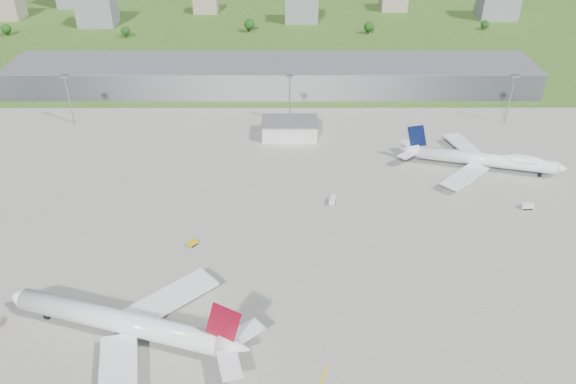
{
  "coord_description": "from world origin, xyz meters",
  "views": [
    {
      "loc": [
        8.96,
        -147.06,
        121.2
      ],
      "look_at": [
        9.1,
        33.99,
        9.0
      ],
      "focal_mm": 35.0,
      "sensor_mm": 36.0,
      "label": 1
    }
  ],
  "objects_px": {
    "airliner_blue_quad": "(485,160)",
    "tug_yellow": "(192,244)",
    "airliner_red_twin": "(127,324)",
    "van_white_far": "(527,206)",
    "van_white_near": "(333,200)"
  },
  "relations": [
    {
      "from": "airliner_blue_quad",
      "to": "tug_yellow",
      "type": "bearing_deg",
      "value": -140.53
    },
    {
      "from": "airliner_red_twin",
      "to": "tug_yellow",
      "type": "bearing_deg",
      "value": -88.31
    },
    {
      "from": "tug_yellow",
      "to": "van_white_far",
      "type": "xyz_separation_m",
      "value": [
        127.34,
        23.62,
        0.32
      ]
    },
    {
      "from": "airliner_blue_quad",
      "to": "van_white_near",
      "type": "distance_m",
      "value": 73.14
    },
    {
      "from": "airliner_red_twin",
      "to": "tug_yellow",
      "type": "relative_size",
      "value": 18.9
    },
    {
      "from": "van_white_near",
      "to": "tug_yellow",
      "type": "bearing_deg",
      "value": 130.9
    },
    {
      "from": "tug_yellow",
      "to": "van_white_near",
      "type": "bearing_deg",
      "value": -22.71
    },
    {
      "from": "tug_yellow",
      "to": "van_white_near",
      "type": "relative_size",
      "value": 0.74
    },
    {
      "from": "airliner_red_twin",
      "to": "van_white_near",
      "type": "distance_m",
      "value": 95.93
    },
    {
      "from": "tug_yellow",
      "to": "van_white_far",
      "type": "relative_size",
      "value": 0.82
    },
    {
      "from": "airliner_red_twin",
      "to": "van_white_far",
      "type": "bearing_deg",
      "value": -137.29
    },
    {
      "from": "van_white_far",
      "to": "van_white_near",
      "type": "bearing_deg",
      "value": 173.29
    },
    {
      "from": "van_white_near",
      "to": "van_white_far",
      "type": "distance_m",
      "value": 75.79
    },
    {
      "from": "airliner_blue_quad",
      "to": "tug_yellow",
      "type": "distance_m",
      "value": 131.57
    },
    {
      "from": "airliner_blue_quad",
      "to": "airliner_red_twin",
      "type": "bearing_deg",
      "value": -128.24
    }
  ]
}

